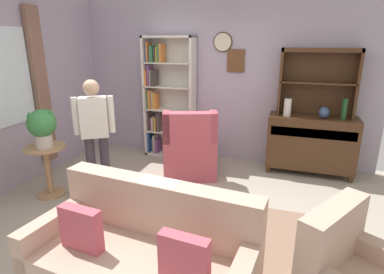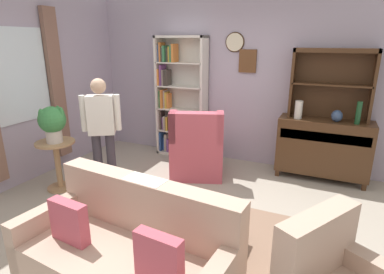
{
  "view_description": "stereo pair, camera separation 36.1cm",
  "coord_description": "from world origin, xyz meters",
  "px_view_note": "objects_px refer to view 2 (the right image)",
  "views": [
    {
      "loc": [
        1.19,
        -3.08,
        2.02
      ],
      "look_at": [
        0.1,
        0.2,
        0.95
      ],
      "focal_mm": 29.21,
      "sensor_mm": 36.0,
      "label": 1
    },
    {
      "loc": [
        1.53,
        -2.95,
        2.02
      ],
      "look_at": [
        0.1,
        0.2,
        0.95
      ],
      "focal_mm": 29.21,
      "sensor_mm": 36.0,
      "label": 2
    }
  ],
  "objects_px": {
    "book_stack": "(192,199)",
    "vase_tall": "(299,110)",
    "potted_plant_small": "(88,178)",
    "wingback_chair": "(197,152)",
    "person_reading": "(102,127)",
    "sideboard_hutch": "(332,74)",
    "sideboard": "(323,147)",
    "potted_plant_large": "(53,122)",
    "bookshelf": "(177,97)",
    "couch_floral": "(128,257)",
    "plant_stand": "(57,160)",
    "vase_round": "(337,116)",
    "coffee_table": "(192,211)",
    "bottle_wine": "(359,113)"
  },
  "relations": [
    {
      "from": "couch_floral",
      "to": "potted_plant_small",
      "type": "height_order",
      "value": "couch_floral"
    },
    {
      "from": "wingback_chair",
      "to": "potted_plant_small",
      "type": "height_order",
      "value": "wingback_chair"
    },
    {
      "from": "bookshelf",
      "to": "person_reading",
      "type": "bearing_deg",
      "value": -98.59
    },
    {
      "from": "couch_floral",
      "to": "book_stack",
      "type": "height_order",
      "value": "couch_floral"
    },
    {
      "from": "vase_tall",
      "to": "potted_plant_large",
      "type": "bearing_deg",
      "value": -147.91
    },
    {
      "from": "bookshelf",
      "to": "couch_floral",
      "type": "relative_size",
      "value": 1.12
    },
    {
      "from": "potted_plant_small",
      "to": "coffee_table",
      "type": "height_order",
      "value": "coffee_table"
    },
    {
      "from": "person_reading",
      "to": "sideboard_hutch",
      "type": "bearing_deg",
      "value": 32.67
    },
    {
      "from": "sideboard",
      "to": "potted_plant_large",
      "type": "bearing_deg",
      "value": -150.0
    },
    {
      "from": "sideboard_hutch",
      "to": "potted_plant_large",
      "type": "bearing_deg",
      "value": -148.6
    },
    {
      "from": "plant_stand",
      "to": "book_stack",
      "type": "height_order",
      "value": "plant_stand"
    },
    {
      "from": "sideboard",
      "to": "person_reading",
      "type": "bearing_deg",
      "value": -148.99
    },
    {
      "from": "bookshelf",
      "to": "sideboard_hutch",
      "type": "xyz_separation_m",
      "value": [
        2.47,
        0.02,
        0.5
      ]
    },
    {
      "from": "book_stack",
      "to": "vase_tall",
      "type": "bearing_deg",
      "value": 69.85
    },
    {
      "from": "coffee_table",
      "to": "book_stack",
      "type": "bearing_deg",
      "value": 112.95
    },
    {
      "from": "couch_floral",
      "to": "person_reading",
      "type": "xyz_separation_m",
      "value": [
        -1.38,
        1.42,
        0.59
      ]
    },
    {
      "from": "vase_tall",
      "to": "wingback_chair",
      "type": "bearing_deg",
      "value": -156.35
    },
    {
      "from": "sideboard",
      "to": "potted_plant_small",
      "type": "xyz_separation_m",
      "value": [
        -2.92,
        -1.79,
        -0.31
      ]
    },
    {
      "from": "bookshelf",
      "to": "coffee_table",
      "type": "relative_size",
      "value": 2.62
    },
    {
      "from": "sideboard_hutch",
      "to": "plant_stand",
      "type": "xyz_separation_m",
      "value": [
        -3.34,
        -2.0,
        -1.13
      ]
    },
    {
      "from": "sideboard",
      "to": "coffee_table",
      "type": "height_order",
      "value": "sideboard"
    },
    {
      "from": "couch_floral",
      "to": "person_reading",
      "type": "height_order",
      "value": "person_reading"
    },
    {
      "from": "bookshelf",
      "to": "potted_plant_small",
      "type": "relative_size",
      "value": 6.2
    },
    {
      "from": "sideboard",
      "to": "potted_plant_small",
      "type": "distance_m",
      "value": 3.44
    },
    {
      "from": "couch_floral",
      "to": "book_stack",
      "type": "relative_size",
      "value": 9.0
    },
    {
      "from": "bottle_wine",
      "to": "wingback_chair",
      "type": "height_order",
      "value": "bottle_wine"
    },
    {
      "from": "potted_plant_small",
      "to": "couch_floral",
      "type": "bearing_deg",
      "value": -38.85
    },
    {
      "from": "potted_plant_large",
      "to": "book_stack",
      "type": "bearing_deg",
      "value": -6.76
    },
    {
      "from": "sideboard_hutch",
      "to": "person_reading",
      "type": "xyz_separation_m",
      "value": [
        -2.73,
        -1.75,
        -0.65
      ]
    },
    {
      "from": "bottle_wine",
      "to": "wingback_chair",
      "type": "xyz_separation_m",
      "value": [
        -2.14,
        -0.59,
        -0.69
      ]
    },
    {
      "from": "vase_tall",
      "to": "person_reading",
      "type": "relative_size",
      "value": 0.17
    },
    {
      "from": "bottle_wine",
      "to": "plant_stand",
      "type": "bearing_deg",
      "value": -154.2
    },
    {
      "from": "sideboard_hutch",
      "to": "vase_round",
      "type": "xyz_separation_m",
      "value": [
        0.13,
        -0.18,
        -0.55
      ]
    },
    {
      "from": "plant_stand",
      "to": "book_stack",
      "type": "distance_m",
      "value": 2.2
    },
    {
      "from": "sideboard",
      "to": "vase_tall",
      "type": "relative_size",
      "value": 4.93
    },
    {
      "from": "sideboard",
      "to": "bottle_wine",
      "type": "bearing_deg",
      "value": -12.89
    },
    {
      "from": "sideboard",
      "to": "plant_stand",
      "type": "relative_size",
      "value": 1.85
    },
    {
      "from": "vase_tall",
      "to": "plant_stand",
      "type": "bearing_deg",
      "value": -148.44
    },
    {
      "from": "vase_tall",
      "to": "sideboard_hutch",
      "type": "bearing_deg",
      "value": 25.89
    },
    {
      "from": "wingback_chair",
      "to": "coffee_table",
      "type": "xyz_separation_m",
      "value": [
        0.63,
        -1.56,
        -0.03
      ]
    },
    {
      "from": "potted_plant_small",
      "to": "book_stack",
      "type": "distance_m",
      "value": 1.82
    },
    {
      "from": "bottle_wine",
      "to": "book_stack",
      "type": "relative_size",
      "value": 1.52
    },
    {
      "from": "bookshelf",
      "to": "book_stack",
      "type": "distance_m",
      "value": 2.68
    },
    {
      "from": "vase_round",
      "to": "person_reading",
      "type": "height_order",
      "value": "person_reading"
    },
    {
      "from": "vase_tall",
      "to": "couch_floral",
      "type": "bearing_deg",
      "value": -107.79
    },
    {
      "from": "wingback_chair",
      "to": "potted_plant_large",
      "type": "bearing_deg",
      "value": -141.6
    },
    {
      "from": "wingback_chair",
      "to": "person_reading",
      "type": "bearing_deg",
      "value": -135.34
    },
    {
      "from": "sideboard",
      "to": "wingback_chair",
      "type": "xyz_separation_m",
      "value": [
        -1.75,
        -0.68,
        -0.13
      ]
    },
    {
      "from": "vase_tall",
      "to": "person_reading",
      "type": "distance_m",
      "value": 2.81
    },
    {
      "from": "vase_tall",
      "to": "book_stack",
      "type": "height_order",
      "value": "vase_tall"
    }
  ]
}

